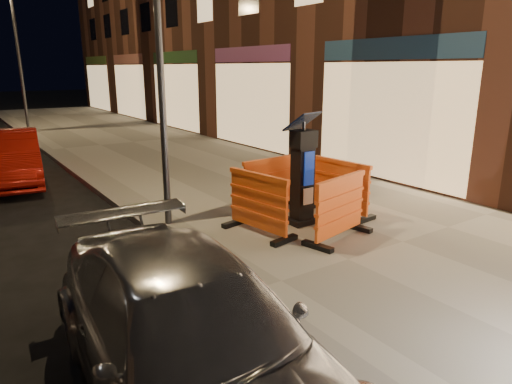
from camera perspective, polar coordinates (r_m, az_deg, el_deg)
ground_plane at (r=5.95m, az=-0.92°, el=-13.59°), size 120.00×120.00×0.00m
sidewalk at (r=7.82m, az=17.82°, el=-6.43°), size 6.00×60.00×0.15m
kerb at (r=5.91m, az=-0.92°, el=-12.96°), size 0.30×60.00×0.15m
parking_kiosk at (r=8.07m, az=5.85°, el=2.45°), size 0.67×0.67×1.88m
barrier_front at (r=7.50m, az=10.45°, el=-2.01°), size 1.44×0.84×1.05m
barrier_back at (r=8.89m, az=1.83°, el=0.98°), size 1.39×0.66×1.05m
barrier_kerbside at (r=7.61m, az=0.29°, el=-1.49°), size 0.78×1.42×1.05m
barrier_bldgside at (r=8.80m, az=10.51°, el=0.57°), size 0.69×1.40×1.05m
car_red at (r=13.20m, az=-28.13°, el=0.90°), size 1.94×4.23×1.35m
street_lamp_mid at (r=7.98m, az=-11.99°, el=16.97°), size 0.12×0.12×6.00m
street_lamp_far at (r=22.56m, az=-27.47°, el=14.38°), size 0.12×0.12×6.00m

